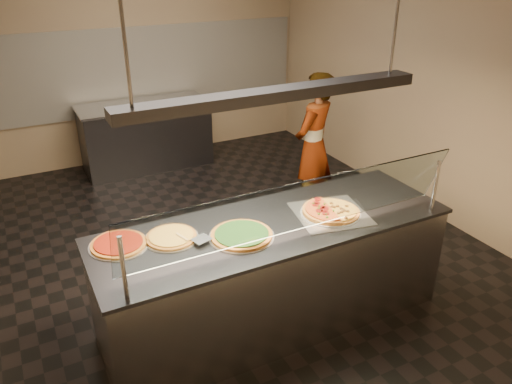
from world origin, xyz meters
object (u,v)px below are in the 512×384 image
pizza_tomato (118,244)px  serving_counter (273,273)px  pizza_cheese (171,236)px  pizza_spatula (190,238)px  perforated_tray (330,213)px  worker (313,147)px  prep_table (146,135)px  sneeze_guard (299,208)px  half_pizza_pepperoni (319,213)px  heat_lamp_housing (276,94)px  pizza_spinach (241,235)px  half_pizza_sausage (342,208)px

pizza_tomato → serving_counter: bearing=-11.4°
pizza_cheese → pizza_spatula: size_ratio=1.77×
perforated_tray → worker: size_ratio=0.39×
serving_counter → prep_table: bearing=89.6°
sneeze_guard → pizza_tomato: size_ratio=6.09×
half_pizza_pepperoni → perforated_tray: bearing=-1.0°
worker → prep_table: bearing=-90.3°
half_pizza_pepperoni → prep_table: (-0.34, 3.85, -0.50)m
pizza_spatula → pizza_tomato: bearing=159.3°
prep_table → worker: size_ratio=1.07×
perforated_tray → worker: worker is taller
pizza_tomato → heat_lamp_housing: bearing=-11.4°
perforated_tray → half_pizza_pepperoni: size_ratio=1.32×
perforated_tray → half_pizza_pepperoni: 0.11m
sneeze_guard → pizza_cheese: bearing=147.6°
pizza_spinach → pizza_cheese: bearing=155.1°
perforated_tray → heat_lamp_housing: size_ratio=0.28×
perforated_tray → pizza_spatula: (-1.15, 0.12, 0.02)m
half_pizza_sausage → heat_lamp_housing: bearing=173.1°
sneeze_guard → heat_lamp_housing: bearing=90.0°
worker → pizza_tomato: bearing=-3.3°
perforated_tray → pizza_tomato: (-1.63, 0.30, 0.01)m
worker → pizza_cheese: bearing=2.0°
pizza_cheese → pizza_tomato: 0.38m
pizza_spatula → heat_lamp_housing: (0.67, -0.05, 0.99)m
perforated_tray → pizza_tomato: bearing=169.5°
serving_counter → half_pizza_sausage: 0.77m
heat_lamp_housing → serving_counter: bearing=0.0°
serving_counter → half_pizza_pepperoni: (0.37, -0.07, 0.50)m
pizza_spinach → prep_table: pizza_spinach is taller
prep_table → heat_lamp_housing: heat_lamp_housing is taller
pizza_spinach → pizza_spatula: 0.38m
serving_counter → worker: (1.34, 1.48, 0.38)m
perforated_tray → prep_table: bearing=96.7°
half_pizza_pepperoni → pizza_spinach: bearing=179.5°
half_pizza_sausage → pizza_tomato: (-1.74, 0.30, -0.01)m
half_pizza_pepperoni → half_pizza_sausage: size_ratio=1.00×
half_pizza_sausage → pizza_spatula: (-1.26, 0.12, 0.00)m
serving_counter → pizza_tomato: (-1.15, 0.23, 0.48)m
pizza_tomato → heat_lamp_housing: size_ratio=0.19×
half_pizza_sausage → pizza_tomato: 1.77m
perforated_tray → half_pizza_sausage: 0.11m
half_pizza_sausage → pizza_spinach: half_pizza_sausage is taller
sneeze_guard → pizza_cheese: sneeze_guard is taller
serving_counter → pizza_tomato: 1.27m
pizza_spatula → prep_table: bearing=79.4°
serving_counter → sneeze_guard: 0.83m
half_pizza_sausage → pizza_spatula: bearing=174.5°
pizza_spatula → worker: worker is taller
pizza_tomato → prep_table: size_ratio=0.24×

